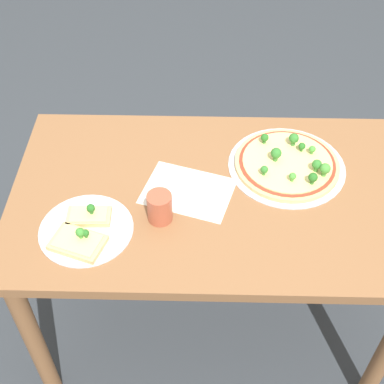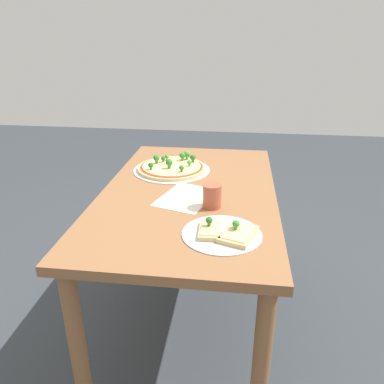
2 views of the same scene
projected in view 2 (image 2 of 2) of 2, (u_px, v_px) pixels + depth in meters
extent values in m
plane|color=#33383D|center=(189.00, 323.00, 1.94)|extent=(8.00, 8.00, 0.00)
cube|color=brown|center=(189.00, 194.00, 1.65)|extent=(1.27, 0.75, 0.04)
cylinder|color=brown|center=(260.00, 371.00, 1.24)|extent=(0.06, 0.06, 0.71)
cylinder|color=brown|center=(253.00, 215.00, 2.28)|extent=(0.06, 0.06, 0.71)
cylinder|color=brown|center=(79.00, 352.00, 1.31)|extent=(0.06, 0.06, 0.71)
cylinder|color=brown|center=(152.00, 209.00, 2.36)|extent=(0.06, 0.06, 0.71)
cylinder|color=silver|center=(172.00, 170.00, 1.87)|extent=(0.38, 0.38, 0.00)
cylinder|color=#DBB775|center=(172.00, 168.00, 1.87)|extent=(0.34, 0.34, 0.01)
cylinder|color=#B73823|center=(172.00, 167.00, 1.87)|extent=(0.31, 0.31, 0.00)
cylinder|color=#EFD684|center=(172.00, 166.00, 1.87)|extent=(0.29, 0.29, 0.00)
sphere|color=#286B23|center=(193.00, 157.00, 1.90)|extent=(0.03, 0.03, 0.03)
cylinder|color=#37742D|center=(193.00, 161.00, 1.91)|extent=(0.01, 0.01, 0.01)
sphere|color=#337A2D|center=(169.00, 162.00, 1.82)|extent=(0.03, 0.03, 0.03)
cylinder|color=#3F8136|center=(169.00, 167.00, 1.83)|extent=(0.02, 0.02, 0.02)
sphere|color=#286B23|center=(163.00, 158.00, 1.91)|extent=(0.02, 0.02, 0.02)
cylinder|color=#37742D|center=(163.00, 161.00, 1.91)|extent=(0.01, 0.01, 0.01)
sphere|color=#286B23|center=(151.00, 165.00, 1.80)|extent=(0.03, 0.03, 0.03)
cylinder|color=#37742D|center=(151.00, 168.00, 1.81)|extent=(0.01, 0.01, 0.01)
sphere|color=#479338|center=(167.00, 157.00, 1.94)|extent=(0.02, 0.02, 0.02)
cylinder|color=#51973E|center=(167.00, 159.00, 1.94)|extent=(0.01, 0.01, 0.01)
sphere|color=#479338|center=(187.00, 154.00, 1.94)|extent=(0.03, 0.03, 0.03)
cylinder|color=#51973E|center=(187.00, 158.00, 1.95)|extent=(0.02, 0.02, 0.02)
sphere|color=#479338|center=(189.00, 162.00, 1.85)|extent=(0.02, 0.02, 0.02)
cylinder|color=#51973E|center=(189.00, 165.00, 1.86)|extent=(0.01, 0.01, 0.01)
sphere|color=#337A2D|center=(157.00, 158.00, 1.89)|extent=(0.03, 0.03, 0.03)
cylinder|color=#3F8136|center=(157.00, 162.00, 1.89)|extent=(0.01, 0.01, 0.01)
sphere|color=#337A2D|center=(182.00, 156.00, 1.93)|extent=(0.03, 0.03, 0.03)
cylinder|color=#3F8136|center=(182.00, 159.00, 1.93)|extent=(0.01, 0.01, 0.01)
sphere|color=#337A2D|center=(182.00, 168.00, 1.77)|extent=(0.02, 0.02, 0.02)
cylinder|color=#3F8136|center=(182.00, 171.00, 1.78)|extent=(0.01, 0.01, 0.01)
cylinder|color=silver|center=(222.00, 234.00, 1.28)|extent=(0.28, 0.28, 0.00)
cube|color=#DBB775|center=(239.00, 234.00, 1.26)|extent=(0.17, 0.14, 0.02)
cube|color=#EFD684|center=(239.00, 232.00, 1.26)|extent=(0.15, 0.12, 0.00)
sphere|color=#3D8933|center=(236.00, 224.00, 1.26)|extent=(0.03, 0.03, 0.03)
cylinder|color=#488E3A|center=(236.00, 228.00, 1.26)|extent=(0.01, 0.01, 0.01)
sphere|color=#286B23|center=(235.00, 223.00, 1.27)|extent=(0.02, 0.02, 0.02)
cylinder|color=#37742D|center=(235.00, 226.00, 1.28)|extent=(0.01, 0.01, 0.01)
cube|color=#DBB775|center=(210.00, 230.00, 1.29)|extent=(0.13, 0.08, 0.02)
cube|color=#EFD684|center=(210.00, 228.00, 1.28)|extent=(0.11, 0.06, 0.00)
sphere|color=#286B23|center=(209.00, 220.00, 1.28)|extent=(0.02, 0.02, 0.02)
cylinder|color=#37742D|center=(209.00, 224.00, 1.29)|extent=(0.01, 0.01, 0.01)
cylinder|color=#AD5138|center=(212.00, 196.00, 1.47)|extent=(0.07, 0.07, 0.10)
cube|color=silver|center=(187.00, 197.00, 1.57)|extent=(0.32, 0.27, 0.00)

